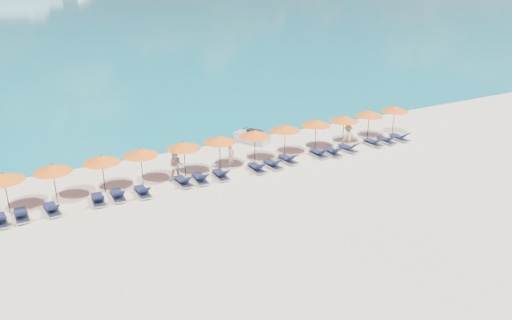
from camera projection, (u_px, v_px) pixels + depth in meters
ground at (283, 197)px, 27.72m from camera, size 1400.00×1400.00×0.00m
jetski at (252, 137)px, 36.42m from camera, size 2.08×2.88×0.96m
beachgoer_a at (231, 156)px, 31.69m from camera, size 0.67×0.59×1.54m
beachgoer_b at (176, 166)px, 29.45m from camera, size 1.07×0.89×1.92m
beachgoer_c at (348, 137)px, 35.15m from camera, size 1.14×0.65×1.67m
umbrella_0 at (3, 177)px, 25.16m from camera, size 2.10×2.10×2.28m
umbrella_1 at (52, 168)px, 26.27m from camera, size 2.10×2.10×2.28m
umbrella_2 at (102, 159)px, 27.55m from camera, size 2.10×2.10×2.28m
umbrella_3 at (141, 152)px, 28.62m from camera, size 2.10×2.10×2.28m
umbrella_4 at (184, 145)px, 29.77m from camera, size 2.10×2.10×2.28m
umbrella_5 at (219, 139)px, 30.87m from camera, size 2.10×2.10×2.28m
umbrella_6 at (255, 133)px, 31.97m from camera, size 2.10×2.10×2.28m
umbrella_7 at (285, 128)px, 33.14m from camera, size 2.10×2.10×2.28m
umbrella_8 at (316, 122)px, 34.27m from camera, size 2.10×2.10×2.28m
umbrella_9 at (344, 118)px, 35.22m from camera, size 2.10×2.10×2.28m
umbrella_10 at (369, 113)px, 36.52m from camera, size 2.10×2.10×2.28m
umbrella_11 at (395, 109)px, 37.71m from camera, size 2.10×2.10×2.28m
lounger_0 at (0, 220)px, 24.60m from camera, size 0.69×1.72×0.66m
lounger_1 at (21, 215)px, 25.14m from camera, size 0.63×1.70×0.66m
lounger_2 at (52, 209)px, 25.75m from camera, size 0.75×1.74×0.66m
lounger_3 at (98, 199)px, 26.86m from camera, size 0.79×1.75×0.66m
lounger_4 at (118, 195)px, 27.37m from camera, size 0.72×1.73×0.66m
lounger_5 at (143, 191)px, 27.81m from camera, size 0.63×1.70×0.66m
lounger_6 at (183, 181)px, 29.17m from camera, size 0.73×1.74×0.66m
lounger_7 at (200, 178)px, 29.57m from camera, size 0.77×1.75×0.66m
lounger_8 at (221, 174)px, 30.14m from camera, size 0.71×1.73×0.66m
lounger_9 at (257, 168)px, 31.17m from camera, size 0.69×1.72×0.66m
lounger_10 at (273, 164)px, 31.77m from camera, size 0.71×1.73×0.66m
lounger_11 at (288, 159)px, 32.62m from camera, size 0.69×1.73×0.66m
lounger_12 at (319, 153)px, 33.68m from camera, size 0.65×1.71×0.66m
lounger_13 at (333, 152)px, 33.93m from camera, size 0.77×1.75×0.66m
lounger_14 at (348, 148)px, 34.64m from camera, size 0.75×1.74×0.66m
lounger_15 at (373, 142)px, 35.82m from camera, size 0.73×1.74×0.66m
lounger_16 at (386, 140)px, 36.33m from camera, size 0.66×1.71×0.66m
lounger_17 at (399, 137)px, 36.90m from camera, size 0.72×1.73×0.66m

